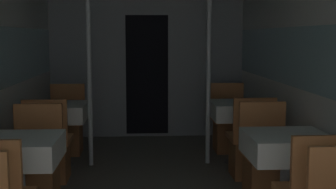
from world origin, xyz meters
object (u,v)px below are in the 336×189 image
object	(u,v)px
chair_left_far_1	(36,173)
support_pole_left_2	(89,71)
dining_table_left_1	(18,153)
chair_left_far_2	(66,132)
chair_right_far_2	(229,130)
chair_right_near_2	(250,152)
chair_right_far_1	(266,169)
support_pole_right_2	(208,71)
chair_left_near_2	(49,155)
dining_table_right_2	(239,112)
dining_table_right_1	(287,149)
dining_table_left_2	(58,114)

from	to	relation	value
chair_left_far_1	support_pole_left_2	size ratio (longest dim) A/B	0.40
dining_table_left_1	chair_left_far_2	distance (m)	2.46
chair_left_far_1	chair_left_far_2	xyz separation A→B (m)	(0.00, 1.85, 0.00)
support_pole_left_2	chair_right_far_2	xyz separation A→B (m)	(1.78, 0.59, -0.84)
chair_right_near_2	chair_right_far_2	distance (m)	1.19
chair_left_far_1	chair_left_far_2	distance (m)	1.85
chair_right_far_1	support_pole_right_2	bearing A→B (deg)	-73.35
support_pole_right_2	chair_right_near_2	bearing A→B (deg)	-57.64
chair_left_near_2	support_pole_left_2	bearing A→B (deg)	57.64
chair_left_far_1	support_pole_left_2	distance (m)	1.56
dining_table_left_1	chair_left_far_2	bearing A→B (deg)	90.00
dining_table_left_1	support_pole_left_2	bearing A→B (deg)	78.51
dining_table_left_1	support_pole_right_2	xyz separation A→B (m)	(1.78, 1.85, 0.50)
support_pole_left_2	support_pole_right_2	distance (m)	1.40
chair_left_far_1	chair_left_near_2	distance (m)	0.66
chair_left_far_1	chair_left_far_2	size ratio (longest dim) A/B	1.00
dining_table_left_1	dining_table_right_2	bearing A→B (deg)	40.60
dining_table_left_1	support_pole_right_2	size ratio (longest dim) A/B	0.33
chair_left_far_2	chair_right_far_2	bearing A→B (deg)	-180.00
dining_table_right_1	chair_right_far_1	distance (m)	0.68
chair_left_near_2	chair_right_far_1	bearing A→B (deg)	-17.09
dining_table_left_1	chair_left_far_1	size ratio (longest dim) A/B	0.83
dining_table_left_1	chair_right_near_2	bearing A→B (deg)	30.21
dining_table_right_1	chair_right_far_2	size ratio (longest dim) A/B	0.83
dining_table_left_1	dining_table_left_2	distance (m)	1.85
chair_left_far_2	chair_right_far_1	distance (m)	2.84
dining_table_right_1	support_pole_right_2	world-z (taller)	support_pole_right_2
chair_right_far_1	chair_right_far_2	world-z (taller)	same
support_pole_right_2	dining_table_right_1	bearing A→B (deg)	-78.51
dining_table_left_2	dining_table_right_2	bearing A→B (deg)	0.00
dining_table_left_2	dining_table_right_2	distance (m)	2.16
dining_table_left_2	chair_left_near_2	distance (m)	0.68
dining_table_left_1	chair_left_far_1	xyz separation A→B (m)	(0.00, 0.59, -0.34)
support_pole_left_2	chair_right_far_2	world-z (taller)	support_pole_left_2
dining_table_right_1	chair_right_near_2	distance (m)	1.30
dining_table_left_1	chair_right_far_1	xyz separation A→B (m)	(2.16, 0.59, -0.34)
dining_table_right_1	chair_right_near_2	world-z (taller)	chair_right_near_2
dining_table_left_1	chair_right_near_2	distance (m)	2.52
support_pole_left_2	chair_left_far_2	bearing A→B (deg)	122.36
chair_right_near_2	support_pole_right_2	world-z (taller)	support_pole_right_2
dining_table_right_2	chair_right_near_2	distance (m)	0.68
support_pole_left_2	chair_right_near_2	xyz separation A→B (m)	(1.78, -0.59, -0.84)
support_pole_right_2	dining_table_right_2	bearing A→B (deg)	0.00
dining_table_left_1	dining_table_right_2	distance (m)	2.84
dining_table_left_1	dining_table_right_2	xyz separation A→B (m)	(2.16, 1.85, 0.00)
dining_table_left_2	support_pole_left_2	size ratio (longest dim) A/B	0.33
chair_left_far_2	support_pole_right_2	xyz separation A→B (m)	(1.78, -0.59, 0.84)
chair_left_far_2	dining_table_left_2	bearing A→B (deg)	90.00
dining_table_left_1	dining_table_right_2	world-z (taller)	same
dining_table_right_2	chair_right_far_2	distance (m)	0.68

